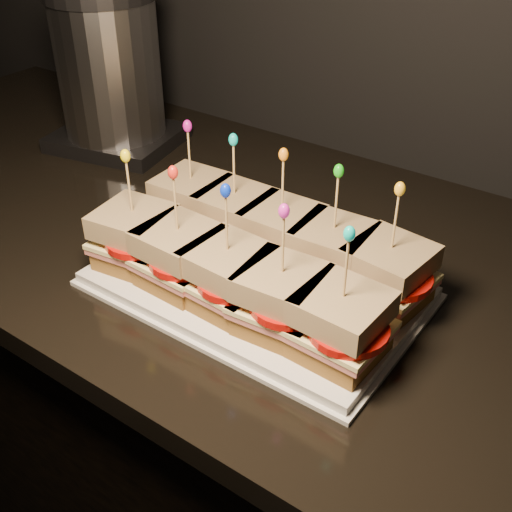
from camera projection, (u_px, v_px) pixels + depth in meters
The scene contains 75 objects.
platter at pixel (256, 286), 0.81m from camera, with size 0.40×0.24×0.02m, color white.
platter_rim at pixel (256, 290), 0.82m from camera, with size 0.41×0.26×0.01m, color white.
sandwich_0_bread_bot at pixel (193, 219), 0.91m from camera, with size 0.09×0.09×0.02m, color brown.
sandwich_0_ham at pixel (193, 209), 0.90m from camera, with size 0.09×0.09×0.01m, color #CE7366.
sandwich_0_cheese at pixel (192, 205), 0.90m from camera, with size 0.10×0.09×0.01m, color #FDF099.
sandwich_0_tomato at pixel (196, 204), 0.88m from camera, with size 0.09×0.09×0.01m, color #BD0E08.
sandwich_0_bread_top at pixel (191, 188), 0.88m from camera, with size 0.09×0.09×0.03m, color #5A320E.
sandwich_0_pick at pixel (189, 158), 0.86m from camera, with size 0.00×0.00×0.09m, color tan.
sandwich_0_frill at pixel (187, 126), 0.83m from camera, with size 0.01×0.01×0.02m, color #C61497.
sandwich_1_bread_bot at pixel (235, 235), 0.87m from camera, with size 0.09×0.09×0.02m, color brown.
sandwich_1_ham at pixel (235, 225), 0.87m from camera, with size 0.09×0.09×0.01m, color #CE7366.
sandwich_1_cheese at pixel (235, 220), 0.86m from camera, with size 0.10×0.09×0.01m, color #FDF099.
sandwich_1_tomato at pixel (239, 220), 0.85m from camera, with size 0.09×0.09×0.01m, color #BD0E08.
sandwich_1_bread_top at pixel (235, 203), 0.85m from camera, with size 0.09×0.09×0.03m, color #5A320E.
sandwich_1_pick at pixel (234, 172), 0.82m from camera, with size 0.00×0.00×0.09m, color tan.
sandwich_1_frill at pixel (233, 140), 0.80m from camera, with size 0.01×0.01×0.02m, color #0ABFB7.
sandwich_2_bread_bot at pixel (281, 253), 0.84m from camera, with size 0.09×0.09×0.02m, color brown.
sandwich_2_ham at pixel (281, 242), 0.83m from camera, with size 0.09×0.09×0.01m, color #CE7366.
sandwich_2_cheese at pixel (281, 238), 0.83m from camera, with size 0.10×0.09×0.01m, color #FDF099.
sandwich_2_tomato at pixel (287, 238), 0.81m from camera, with size 0.09×0.09×0.01m, color #BD0E08.
sandwich_2_bread_top at pixel (282, 220), 0.81m from camera, with size 0.09×0.09×0.03m, color #5A320E.
sandwich_2_pick at pixel (283, 188), 0.79m from camera, with size 0.00×0.00×0.09m, color tan.
sandwich_2_frill at pixel (283, 154), 0.76m from camera, with size 0.01×0.01×0.02m, color orange.
sandwich_3_bread_bot at pixel (331, 272), 0.80m from camera, with size 0.09×0.09×0.02m, color brown.
sandwich_3_ham at pixel (332, 261), 0.79m from camera, with size 0.09×0.09×0.01m, color #CE7366.
sandwich_3_cheese at pixel (332, 257), 0.79m from camera, with size 0.10×0.09×0.01m, color #FDF099.
sandwich_3_tomato at pixel (338, 257), 0.78m from camera, with size 0.09×0.09×0.01m, color #BD0E08.
sandwich_3_bread_top at pixel (333, 238), 0.77m from camera, with size 0.09×0.09×0.03m, color #5A320E.
sandwich_3_pick at pixel (336, 206), 0.75m from camera, with size 0.00×0.00×0.09m, color tan.
sandwich_3_frill at pixel (339, 171), 0.72m from camera, with size 0.01×0.01×0.02m, color #1CBC17.
sandwich_4_bread_bot at pixel (385, 293), 0.77m from camera, with size 0.09×0.09×0.02m, color brown.
sandwich_4_ham at pixel (387, 282), 0.76m from camera, with size 0.09×0.09×0.01m, color #CE7366.
sandwich_4_cheese at pixel (387, 277), 0.75m from camera, with size 0.10×0.09×0.01m, color #FDF099.
sandwich_4_tomato at pixel (395, 278), 0.74m from camera, with size 0.09×0.09×0.01m, color #BD0E08.
sandwich_4_bread_top at pixel (390, 258), 0.74m from camera, with size 0.09×0.09×0.03m, color #5A320E.
sandwich_4_pick at pixel (395, 225), 0.71m from camera, with size 0.00×0.00×0.09m, color tan.
sandwich_4_frill at pixel (400, 189), 0.69m from camera, with size 0.01×0.01×0.02m, color yellow.
sandwich_5_bread_bot at pixel (137, 254), 0.84m from camera, with size 0.09×0.09×0.02m, color brown.
sandwich_5_ham at pixel (136, 244), 0.83m from camera, with size 0.09×0.09×0.01m, color #CE7366.
sandwich_5_cheese at pixel (136, 239), 0.82m from camera, with size 0.10×0.09×0.01m, color #FDF099.
sandwich_5_tomato at pixel (138, 239), 0.81m from camera, with size 0.09×0.09×0.01m, color #BD0E08.
sandwich_5_bread_top at pixel (133, 221), 0.81m from camera, with size 0.09×0.09×0.03m, color #5A320E.
sandwich_5_pick at pixel (129, 190), 0.78m from camera, with size 0.00×0.00×0.09m, color tan.
sandwich_5_frill at pixel (125, 156), 0.76m from camera, with size 0.01×0.01×0.02m, color yellow.
sandwich_6_bread_bot at pixel (181, 274), 0.80m from camera, with size 0.09×0.09×0.02m, color brown.
sandwich_6_ham at pixel (180, 263), 0.79m from camera, with size 0.09×0.09×0.01m, color #CE7366.
sandwich_6_cheese at pixel (180, 258), 0.79m from camera, with size 0.10×0.09×0.01m, color #FDF099.
sandwich_6_tomato at pixel (184, 259), 0.77m from camera, with size 0.09×0.09×0.01m, color #BD0E08.
sandwich_6_bread_top at pixel (178, 240), 0.77m from camera, with size 0.09×0.09×0.03m, color #5A320E.
sandwich_6_pick at pixel (176, 207), 0.75m from camera, with size 0.00×0.00×0.09m, color tan.
sandwich_6_frill at pixel (173, 172), 0.72m from camera, with size 0.01×0.01×0.02m, color red.
sandwich_7_bread_bot at pixel (229, 295), 0.76m from camera, with size 0.09×0.09×0.02m, color brown.
sandwich_7_ham at pixel (228, 284), 0.75m from camera, with size 0.09×0.09×0.01m, color #CE7366.
sandwich_7_cheese at pixel (228, 279), 0.75m from camera, with size 0.10×0.09×0.01m, color #FDF099.
sandwich_7_tomato at pixel (233, 280), 0.74m from camera, with size 0.09×0.09×0.01m, color #BD0E08.
sandwich_7_bread_top at pixel (228, 260), 0.73m from camera, with size 0.09×0.09×0.03m, color #5A320E.
sandwich_7_pick at pixel (227, 227), 0.71m from camera, with size 0.00×0.00×0.09m, color tan.
sandwich_7_frill at pixel (225, 191), 0.68m from camera, with size 0.01×0.01×0.02m, color #0B2ED7.
sandwich_8_bread_bot at pixel (281, 318), 0.73m from camera, with size 0.09×0.09×0.02m, color brown.
sandwich_8_ham at pixel (281, 307), 0.72m from camera, with size 0.09×0.09×0.01m, color #CE7366.
sandwich_8_cheese at pixel (281, 302), 0.71m from camera, with size 0.10×0.09×0.01m, color #FDF099.
sandwich_8_tomato at pixel (288, 303), 0.70m from camera, with size 0.09×0.09×0.01m, color #BD0E08.
sandwich_8_bread_top at pixel (282, 283), 0.70m from camera, with size 0.09×0.09×0.03m, color #5A320E.
sandwich_8_pick at pixel (283, 248), 0.67m from camera, with size 0.00×0.00×0.09m, color tan.
sandwich_8_frill at pixel (284, 211), 0.65m from camera, with size 0.01×0.01×0.02m, color #D825B5.
sandwich_9_bread_bot at pixel (339, 344), 0.69m from camera, with size 0.09×0.09×0.02m, color brown.
sandwich_9_ham at pixel (340, 333), 0.68m from camera, with size 0.09×0.09×0.01m, color #CE7366.
sandwich_9_cheese at pixel (340, 328), 0.68m from camera, with size 0.10×0.09×0.01m, color #FDF099.
sandwich_9_tomato at pixel (348, 329), 0.66m from camera, with size 0.09×0.09×0.01m, color #BD0E08.
sandwich_9_bread_top at pixel (342, 308), 0.66m from camera, with size 0.09×0.09×0.03m, color #5A320E.
sandwich_9_pick at pixel (346, 272), 0.64m from camera, with size 0.00×0.00×0.09m, color tan.
sandwich_9_frill at pixel (349, 234), 0.61m from camera, with size 0.01×0.01×0.02m, color #08C7BC.
appliance_base at pixel (118, 138), 1.19m from camera, with size 0.21×0.18×0.03m, color #262628.
appliance_body at pixel (109, 69), 1.12m from camera, with size 0.18×0.18×0.23m, color silver.
appliance at pixel (109, 71), 1.12m from camera, with size 0.21×0.18×0.28m, color silver, non-canonical shape.
Camera 1 is at (0.61, 1.03, 1.43)m, focal length 45.00 mm.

